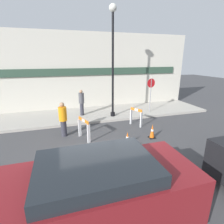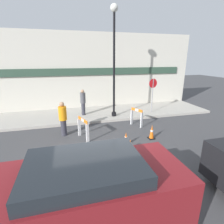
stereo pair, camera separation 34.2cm
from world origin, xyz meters
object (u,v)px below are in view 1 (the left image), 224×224
at_px(streetlamp_post, 113,50).
at_px(person_pedestrian, 82,102).
at_px(stop_sign, 151,90).
at_px(parked_car_1, 97,195).
at_px(person_worker, 63,119).

distance_m(streetlamp_post, person_pedestrian, 3.75).
bearing_deg(person_pedestrian, stop_sign, 151.00).
relative_size(stop_sign, parked_car_1, 0.55).
relative_size(person_pedestrian, parked_car_1, 0.40).
relative_size(streetlamp_post, parked_car_1, 1.54).
bearing_deg(streetlamp_post, person_pedestrian, 158.35).
distance_m(person_worker, person_pedestrian, 2.93).
distance_m(streetlamp_post, person_worker, 4.92).
bearing_deg(streetlamp_post, parked_car_1, -109.59).
height_order(stop_sign, person_worker, stop_sign).
distance_m(person_worker, parked_car_1, 5.50).
bearing_deg(stop_sign, person_worker, 10.87).
height_order(streetlamp_post, parked_car_1, streetlamp_post).
xyz_separation_m(streetlamp_post, parked_car_1, (-2.63, -7.38, -3.19)).
bearing_deg(person_pedestrian, person_worker, 43.66).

